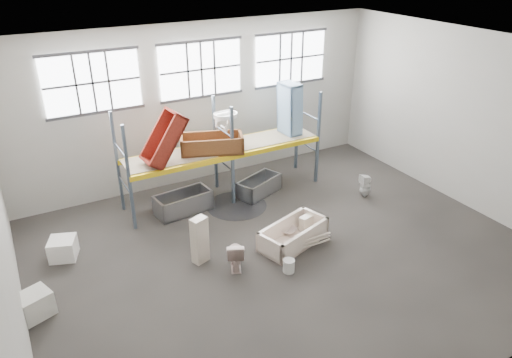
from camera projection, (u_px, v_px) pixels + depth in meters
floor at (284, 253)px, 12.21m from camera, size 12.00×10.00×0.10m
ceiling at (291, 49)px, 9.95m from camera, size 12.00×10.00×0.10m
wall_back at (201, 104)px, 15.04m from camera, size 12.00×0.10×5.00m
wall_front at (469, 284)px, 7.11m from camera, size 12.00×0.10×5.00m
wall_right at (467, 120)px, 13.69m from camera, size 0.10×10.00×5.00m
window_left at (92, 83)px, 13.08m from camera, size 2.60×0.04×1.60m
window_mid at (201, 69)px, 14.47m from camera, size 2.60×0.04×1.60m
window_right at (291, 58)px, 15.85m from camera, size 2.60×0.04×1.60m
rack_upright_la at (129, 179)px, 12.50m from camera, size 0.08×0.08×3.00m
rack_upright_lb at (117, 163)px, 13.44m from camera, size 0.08×0.08×3.00m
rack_upright_ma at (232, 157)px, 13.80m from camera, size 0.08×0.08×3.00m
rack_upright_mb at (215, 143)px, 14.74m from camera, size 0.08×0.08×3.00m
rack_upright_ra at (318, 139)px, 15.09m from camera, size 0.08×0.08×3.00m
rack_upright_rb at (297, 127)px, 16.04m from camera, size 0.08×0.08×3.00m
rack_beam_front at (232, 157)px, 13.80m from camera, size 6.00×0.10×0.14m
rack_beam_back at (215, 143)px, 14.74m from camera, size 6.00×0.10×0.14m
shelf_deck at (223, 147)px, 14.23m from camera, size 5.90×1.10×0.03m
wet_patch at (237, 205)px, 14.30m from camera, size 1.80×1.80×0.00m
bathtub_beige at (293, 234)px, 12.39m from camera, size 2.05×1.41×0.55m
cistern_spare at (307, 222)px, 12.90m from camera, size 0.46×0.30×0.40m
sink_in_tub at (288, 231)px, 12.75m from camera, size 0.56×0.56×0.15m
toilet_beige at (235, 254)px, 11.45m from camera, size 0.68×0.84×0.74m
cistern_tall at (200, 240)px, 11.56m from camera, size 0.45×0.37×1.21m
toilet_white at (365, 186)px, 14.68m from camera, size 0.37×0.37×0.72m
steel_tub_left at (183, 203)px, 13.86m from camera, size 1.68×0.93×0.59m
steel_tub_right at (259, 186)px, 14.87m from camera, size 1.59×1.16×0.53m
rust_tub_flat at (212, 144)px, 13.86m from camera, size 1.97×1.39×0.50m
rust_tub_tilted at (164, 139)px, 12.93m from camera, size 1.34×0.87×1.54m
sink_on_shelf at (226, 132)px, 13.93m from camera, size 0.75×0.60×0.63m
blue_tub_upright at (290, 109)px, 14.90m from camera, size 0.55×0.79×1.64m
bucket at (289, 266)px, 11.37m from camera, size 0.36×0.36×0.33m
carton_near at (35, 305)px, 9.99m from camera, size 0.80×0.74×0.55m
carton_far at (63, 248)px, 11.85m from camera, size 0.80×0.80×0.52m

